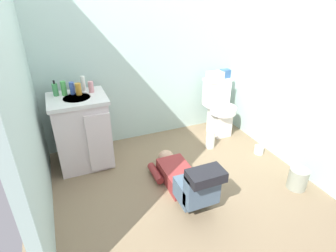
# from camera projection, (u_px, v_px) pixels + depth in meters

# --- Properties ---
(ground_plane) EXTENTS (3.05, 2.94, 0.04)m
(ground_plane) POSITION_uv_depth(u_px,v_px,m) (176.00, 176.00, 3.06)
(ground_plane) COLOR #806B50
(wall_back) EXTENTS (2.71, 0.08, 2.40)m
(wall_back) POSITION_uv_depth(u_px,v_px,m) (143.00, 46.00, 3.31)
(wall_back) COLOR #AAC7BE
(wall_back) RESTS_ON ground_plane
(wall_left) EXTENTS (0.08, 1.94, 2.40)m
(wall_left) POSITION_uv_depth(u_px,v_px,m) (16.00, 86.00, 2.04)
(wall_left) COLOR #AAC7BE
(wall_left) RESTS_ON ground_plane
(wall_right) EXTENTS (0.08, 1.94, 2.40)m
(wall_right) POSITION_uv_depth(u_px,v_px,m) (290.00, 54.00, 2.93)
(wall_right) COLOR #AAC7BE
(wall_right) RESTS_ON ground_plane
(toilet) EXTENTS (0.36, 0.46, 0.75)m
(toilet) POSITION_uv_depth(u_px,v_px,m) (219.00, 108.00, 3.74)
(toilet) COLOR silver
(toilet) RESTS_ON ground_plane
(vanity_cabinet) EXTENTS (0.60, 0.53, 0.82)m
(vanity_cabinet) POSITION_uv_depth(u_px,v_px,m) (82.00, 131.00, 3.06)
(vanity_cabinet) COLOR silver
(vanity_cabinet) RESTS_ON ground_plane
(faucet) EXTENTS (0.02, 0.02, 0.10)m
(faucet) POSITION_uv_depth(u_px,v_px,m) (74.00, 88.00, 2.96)
(faucet) COLOR silver
(faucet) RESTS_ON vanity_cabinet
(person_plumber) EXTENTS (0.39, 1.06, 0.52)m
(person_plumber) POSITION_uv_depth(u_px,v_px,m) (185.00, 179.00, 2.70)
(person_plumber) COLOR maroon
(person_plumber) RESTS_ON ground_plane
(tissue_box) EXTENTS (0.22, 0.11, 0.10)m
(tissue_box) POSITION_uv_depth(u_px,v_px,m) (215.00, 75.00, 3.59)
(tissue_box) COLOR silver
(tissue_box) RESTS_ON toilet
(toiletry_bag) EXTENTS (0.12, 0.09, 0.11)m
(toiletry_bag) POSITION_uv_depth(u_px,v_px,m) (225.00, 74.00, 3.64)
(toiletry_bag) COLOR #33598C
(toiletry_bag) RESTS_ON toilet
(soap_dispenser) EXTENTS (0.06, 0.06, 0.17)m
(soap_dispenser) POSITION_uv_depth(u_px,v_px,m) (55.00, 89.00, 2.88)
(soap_dispenser) COLOR #409252
(soap_dispenser) RESTS_ON vanity_cabinet
(bottle_green) EXTENTS (0.06, 0.06, 0.15)m
(bottle_green) POSITION_uv_depth(u_px,v_px,m) (64.00, 88.00, 2.89)
(bottle_green) COLOR green
(bottle_green) RESTS_ON vanity_cabinet
(bottle_blue) EXTENTS (0.05, 0.05, 0.13)m
(bottle_blue) POSITION_uv_depth(u_px,v_px,m) (72.00, 88.00, 2.92)
(bottle_blue) COLOR #4061BE
(bottle_blue) RESTS_ON vanity_cabinet
(bottle_amber) EXTENTS (0.06, 0.06, 0.12)m
(bottle_amber) POSITION_uv_depth(u_px,v_px,m) (78.00, 89.00, 2.90)
(bottle_amber) COLOR #C7862A
(bottle_amber) RESTS_ON vanity_cabinet
(bottle_white) EXTENTS (0.05, 0.05, 0.17)m
(bottle_white) POSITION_uv_depth(u_px,v_px,m) (83.00, 84.00, 2.99)
(bottle_white) COLOR white
(bottle_white) RESTS_ON vanity_cabinet
(bottle_pink) EXTENTS (0.06, 0.06, 0.12)m
(bottle_pink) POSITION_uv_depth(u_px,v_px,m) (91.00, 87.00, 2.97)
(bottle_pink) COLOR pink
(bottle_pink) RESTS_ON vanity_cabinet
(trash_can) EXTENTS (0.19, 0.19, 0.22)m
(trash_can) POSITION_uv_depth(u_px,v_px,m) (298.00, 179.00, 2.80)
(trash_can) COLOR gray
(trash_can) RESTS_ON ground_plane
(paper_towel_roll) EXTENTS (0.11, 0.11, 0.23)m
(paper_towel_roll) POSITION_uv_depth(u_px,v_px,m) (210.00, 139.00, 3.49)
(paper_towel_roll) COLOR white
(paper_towel_roll) RESTS_ON ground_plane
(toilet_paper_roll) EXTENTS (0.11, 0.11, 0.10)m
(toilet_paper_roll) POSITION_uv_depth(u_px,v_px,m) (259.00, 150.00, 3.40)
(toilet_paper_roll) COLOR white
(toilet_paper_roll) RESTS_ON ground_plane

